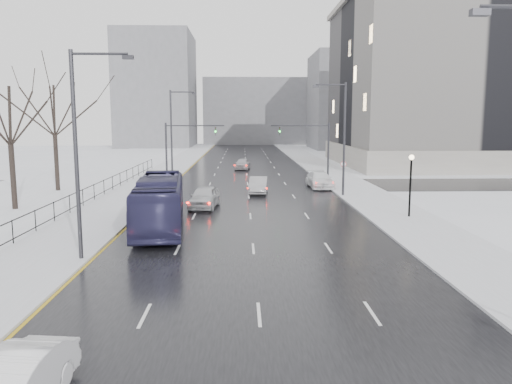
{
  "coord_description": "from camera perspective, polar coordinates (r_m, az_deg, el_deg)",
  "views": [
    {
      "loc": [
        -0.57,
        -3.69,
        6.82
      ],
      "look_at": [
        0.25,
        25.94,
        2.5
      ],
      "focal_mm": 35.0,
      "sensor_mm": 36.0,
      "label": 1
    }
  ],
  "objects": [
    {
      "name": "streetlight_r_mid",
      "position": [
        44.57,
        9.78,
        6.62
      ],
      "size": [
        2.95,
        0.25,
        10.0
      ],
      "color": "#2D2D33",
      "rests_on": "ground"
    },
    {
      "name": "sedan_center_near",
      "position": [
        38.82,
        -5.9,
        -0.56
      ],
      "size": [
        2.54,
        5.1,
        1.67
      ],
      "primitive_type": "imported",
      "rotation": [
        0.0,
        0.0,
        -0.12
      ],
      "color": "silver",
      "rests_on": "road"
    },
    {
      "name": "sidewalk_right",
      "position": [
        65.0,
        8.23,
        2.25
      ],
      "size": [
        5.0,
        150.0,
        0.16
      ],
      "primitive_type": "cube",
      "color": "silver",
      "rests_on": "ground"
    },
    {
      "name": "sedan_right_near",
      "position": [
        46.16,
        0.27,
        0.8
      ],
      "size": [
        2.0,
        4.76,
        1.53
      ],
      "primitive_type": "imported",
      "rotation": [
        0.0,
        0.0,
        -0.08
      ],
      "color": "#99979B",
      "rests_on": "road"
    },
    {
      "name": "park_strip",
      "position": [
        66.93,
        -18.47,
        2.06
      ],
      "size": [
        14.0,
        150.0,
        0.12
      ],
      "primitive_type": "cube",
      "color": "white",
      "rests_on": "ground"
    },
    {
      "name": "bldg_far_right",
      "position": [
        122.16,
        12.13,
        10.06
      ],
      "size": [
        24.0,
        20.0,
        22.0
      ],
      "primitive_type": "cube",
      "color": "slate",
      "rests_on": "ground"
    },
    {
      "name": "mast_signal_right",
      "position": [
        52.36,
        7.11,
        5.25
      ],
      "size": [
        6.1,
        0.33,
        6.5
      ],
      "color": "#2D2D33",
      "rests_on": "ground"
    },
    {
      "name": "tree_park_e",
      "position": [
        51.3,
        -21.67,
        0.06
      ],
      "size": [
        9.45,
        9.45,
        13.5
      ],
      "primitive_type": null,
      "color": "black",
      "rests_on": "ground"
    },
    {
      "name": "bldg_far_center",
      "position": [
        143.78,
        0.23,
        9.15
      ],
      "size": [
        30.0,
        18.0,
        18.0
      ],
      "primitive_type": "cube",
      "color": "slate",
      "rests_on": "ground"
    },
    {
      "name": "no_uturn_sign",
      "position": [
        48.89,
        9.96,
        2.86
      ],
      "size": [
        0.6,
        0.06,
        2.7
      ],
      "color": "#2D2D33",
      "rests_on": "sidewalk_right"
    },
    {
      "name": "cross_road",
      "position": [
        52.14,
        -0.95,
        0.79
      ],
      "size": [
        130.0,
        10.0,
        0.04
      ],
      "primitive_type": "cube",
      "color": "black",
      "rests_on": "ground"
    },
    {
      "name": "civic_building",
      "position": [
        83.75,
        23.98,
        10.59
      ],
      "size": [
        41.0,
        31.0,
        24.8
      ],
      "color": "gray",
      "rests_on": "ground"
    },
    {
      "name": "sidewalk_left",
      "position": [
        64.81,
        -10.4,
        2.18
      ],
      "size": [
        5.0,
        150.0,
        0.16
      ],
      "primitive_type": "cube",
      "color": "silver",
      "rests_on": "ground"
    },
    {
      "name": "road",
      "position": [
        64.06,
        -1.07,
        2.19
      ],
      "size": [
        16.0,
        150.0,
        0.04
      ],
      "primitive_type": "cube",
      "color": "black",
      "rests_on": "ground"
    },
    {
      "name": "tree_park_d",
      "position": [
        42.0,
        -25.8,
        -1.89
      ],
      "size": [
        8.75,
        8.75,
        12.5
      ],
      "primitive_type": null,
      "color": "black",
      "rests_on": "ground"
    },
    {
      "name": "bldg_far_left",
      "position": [
        130.66,
        -11.25,
        11.28
      ],
      "size": [
        18.0,
        22.0,
        28.0
      ],
      "primitive_type": "cube",
      "color": "slate",
      "rests_on": "ground"
    },
    {
      "name": "streetlight_l_near",
      "position": [
        24.91,
        -19.42,
        5.06
      ],
      "size": [
        2.95,
        0.25,
        10.0
      ],
      "color": "#2D2D33",
      "rests_on": "ground"
    },
    {
      "name": "bus",
      "position": [
        31.76,
        -10.95,
        -1.2
      ],
      "size": [
        3.99,
        11.92,
        3.26
      ],
      "primitive_type": "imported",
      "rotation": [
        0.0,
        0.0,
        0.11
      ],
      "color": "#2A284E",
      "rests_on": "road"
    },
    {
      "name": "mast_signal_left",
      "position": [
        52.2,
        -9.06,
        5.2
      ],
      "size": [
        6.1,
        0.33,
        6.5
      ],
      "color": "#2D2D33",
      "rests_on": "ground"
    },
    {
      "name": "lamppost_r_mid",
      "position": [
        35.83,
        17.26,
        1.7
      ],
      "size": [
        0.36,
        0.36,
        4.28
      ],
      "color": "black",
      "rests_on": "sidewalk_right"
    },
    {
      "name": "iron_fence",
      "position": [
        36.4,
        -21.55,
        -1.64
      ],
      "size": [
        0.06,
        70.0,
        1.3
      ],
      "color": "black",
      "rests_on": "sidewalk_left"
    },
    {
      "name": "streetlight_l_far",
      "position": [
        56.22,
        -9.43,
        6.95
      ],
      "size": [
        2.95,
        0.25,
        10.0
      ],
      "color": "#2D2D33",
      "rests_on": "ground"
    },
    {
      "name": "sedan_right_far",
      "position": [
        50.35,
        7.3,
        1.39
      ],
      "size": [
        2.53,
        5.59,
        1.59
      ],
      "primitive_type": "imported",
      "rotation": [
        0.0,
        0.0,
        0.06
      ],
      "color": "white",
      "rests_on": "road"
    },
    {
      "name": "sedan_center_far",
      "position": [
        68.39,
        -1.54,
        3.24
      ],
      "size": [
        2.4,
        4.72,
        1.54
      ],
      "primitive_type": "imported",
      "rotation": [
        0.0,
        0.0,
        -0.13
      ],
      "color": "#ADACB1",
      "rests_on": "road"
    }
  ]
}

